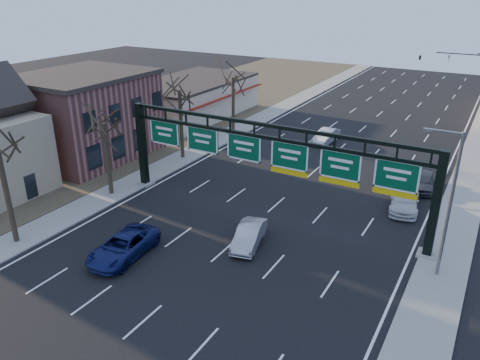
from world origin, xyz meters
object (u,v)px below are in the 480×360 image
Objects in this scene: car_blue_suv at (123,246)px; car_white_wagon at (404,200)px; car_silver_sedan at (249,235)px; sign_gantry at (268,158)px.

car_blue_suv reaches higher than car_white_wagon.
car_blue_suv is 1.26× the size of car_silver_sedan.
sign_gantry reaches higher than car_blue_suv.
sign_gantry reaches higher than car_silver_sedan.
sign_gantry is at bearing -153.53° from car_white_wagon.
car_blue_suv is at bearing -153.09° from car_silver_sedan.
sign_gantry is 4.54× the size of car_blue_suv.
car_white_wagon is (8.74, 6.34, -3.89)m from sign_gantry.
car_blue_suv reaches higher than car_silver_sedan.
car_silver_sedan is 13.34m from car_white_wagon.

